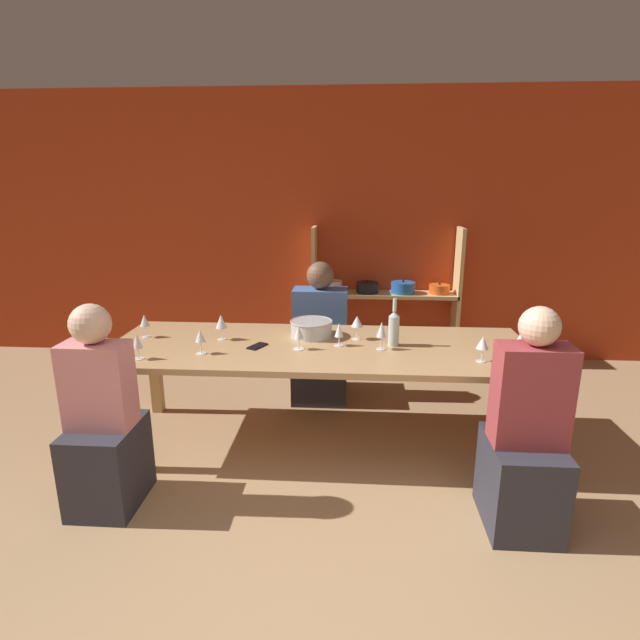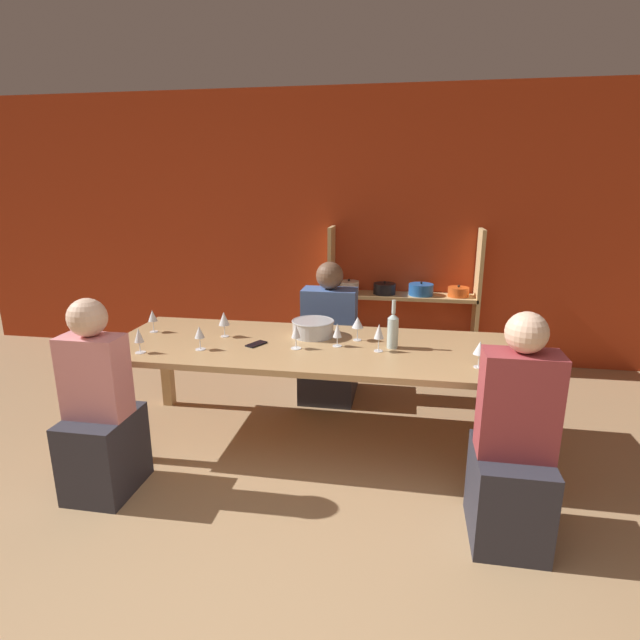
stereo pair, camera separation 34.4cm
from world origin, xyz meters
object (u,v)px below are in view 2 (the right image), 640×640
at_px(wine_glass_empty_a, 139,336).
at_px(shelf_unit, 398,319).
at_px(wine_glass_red_d, 480,349).
at_px(wine_glass_white_b, 337,331).
at_px(wine_glass_red_c, 521,347).
at_px(wine_glass_red_a, 358,323).
at_px(cell_phone, 256,344).
at_px(wine_glass_white_c, 296,332).
at_px(dining_table, 318,355).
at_px(wine_glass_red_b, 199,333).
at_px(wine_glass_empty_b, 224,319).
at_px(person_far_a, 329,349).
at_px(person_near_a, 101,421).
at_px(wine_bottle_green, 393,330).
at_px(person_near_b, 512,459).
at_px(wine_glass_empty_c, 153,316).
at_px(wine_glass_white_a, 379,332).
at_px(mixing_bowl, 313,328).

bearing_deg(wine_glass_empty_a, shelf_unit, 52.46).
bearing_deg(wine_glass_red_d, wine_glass_white_b, 164.13).
height_order(wine_glass_red_c, wine_glass_red_d, wine_glass_red_c).
bearing_deg(wine_glass_red_a, cell_phone, -161.94).
height_order(shelf_unit, wine_glass_white_c, shelf_unit).
distance_m(dining_table, wine_glass_red_b, 0.80).
height_order(wine_glass_empty_b, person_far_a, person_far_a).
bearing_deg(person_near_a, dining_table, 33.42).
xyz_separation_m(wine_bottle_green, wine_glass_red_d, (0.52, -0.28, -0.01)).
height_order(wine_glass_empty_a, person_near_b, person_near_b).
bearing_deg(wine_glass_red_c, wine_glass_white_b, 171.85).
bearing_deg(wine_glass_red_c, wine_glass_empty_b, 172.90).
relative_size(wine_glass_red_b, wine_glass_empty_c, 0.96).
bearing_deg(wine_glass_red_c, wine_glass_empty_a, -175.48).
height_order(wine_glass_red_c, wine_glass_white_c, wine_glass_red_c).
xyz_separation_m(wine_glass_red_a, wine_glass_empty_c, (-1.50, -0.05, -0.00)).
bearing_deg(wine_glass_red_a, wine_glass_red_b, -159.35).
relative_size(wine_glass_red_a, cell_phone, 1.02).
bearing_deg(person_near_a, wine_glass_empty_b, 61.02).
bearing_deg(wine_glass_red_b, dining_table, 16.64).
relative_size(wine_glass_empty_a, person_far_a, 0.14).
xyz_separation_m(wine_bottle_green, wine_glass_empty_c, (-1.75, 0.07, -0.01)).
distance_m(wine_glass_empty_a, wine_glass_white_b, 1.29).
distance_m(wine_glass_white_c, person_far_a, 1.04).
bearing_deg(dining_table, cell_phone, -171.29).
bearing_deg(wine_glass_empty_a, dining_table, 17.62).
xyz_separation_m(dining_table, wine_glass_empty_b, (-0.69, 0.08, 0.20)).
relative_size(wine_glass_white_a, person_near_b, 0.15).
height_order(wine_glass_white_a, wine_glass_empty_a, wine_glass_white_a).
xyz_separation_m(wine_glass_red_a, wine_glass_white_c, (-0.38, -0.25, -0.01)).
relative_size(shelf_unit, person_far_a, 1.25).
relative_size(wine_glass_red_b, wine_glass_white_b, 1.01).
height_order(wine_glass_empty_a, wine_glass_white_c, wine_glass_white_c).
relative_size(mixing_bowl, wine_glass_white_a, 1.64).
height_order(wine_glass_empty_b, cell_phone, wine_glass_empty_b).
distance_m(wine_glass_red_c, wine_glass_red_d, 0.27).
height_order(wine_glass_empty_c, person_far_a, person_far_a).
xyz_separation_m(wine_glass_empty_c, person_far_a, (1.20, 0.75, -0.43)).
relative_size(wine_glass_empty_b, person_near_b, 0.15).
distance_m(wine_glass_red_b, wine_glass_red_d, 1.77).
relative_size(wine_glass_empty_a, person_near_a, 0.14).
xyz_separation_m(dining_table, wine_glass_white_b, (0.14, 0.00, 0.17)).
bearing_deg(dining_table, wine_glass_empty_b, 173.26).
distance_m(wine_bottle_green, person_near_a, 1.89).
xyz_separation_m(wine_glass_red_a, person_near_b, (0.89, -0.95, -0.41)).
bearing_deg(wine_glass_white_a, wine_glass_red_a, 126.94).
height_order(wine_bottle_green, wine_glass_red_a, wine_bottle_green).
relative_size(wine_glass_red_d, person_far_a, 0.14).
relative_size(wine_glass_red_b, person_near_b, 0.13).
xyz_separation_m(mixing_bowl, wine_glass_empty_a, (-1.04, -0.55, 0.05)).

